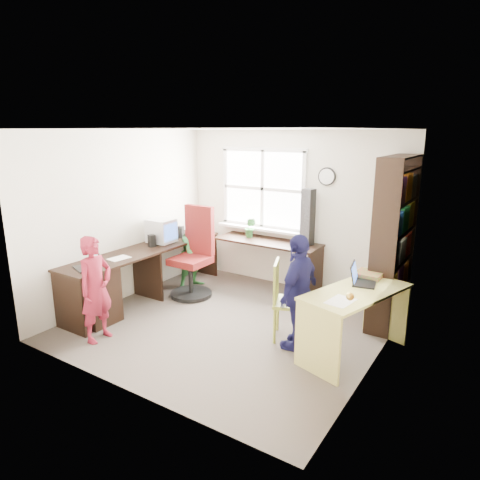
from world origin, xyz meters
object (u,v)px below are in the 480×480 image
at_px(right_desk, 355,308).
at_px(crt_monitor, 161,231).
at_px(potted_plant, 250,228).
at_px(person_red, 96,289).
at_px(person_green, 195,252).
at_px(l_desk, 137,278).
at_px(laptop_right, 360,279).
at_px(bookshelf, 393,246).
at_px(wooden_chair, 285,297).
at_px(swivel_chair, 194,258).
at_px(person_navy, 299,292).
at_px(laptop_left, 89,264).
at_px(cd_tower, 308,217).

relative_size(right_desk, crt_monitor, 3.71).
distance_m(crt_monitor, potted_plant, 1.37).
relative_size(person_red, person_green, 1.11).
distance_m(l_desk, laptop_right, 2.91).
bearing_deg(bookshelf, wooden_chair, -129.06).
height_order(l_desk, person_red, person_red).
xyz_separation_m(right_desk, swivel_chair, (-2.57, 0.47, 0.03)).
relative_size(l_desk, wooden_chair, 3.16).
distance_m(right_desk, laptop_right, 0.35).
height_order(l_desk, wooden_chair, wooden_chair).
height_order(right_desk, potted_plant, potted_plant).
xyz_separation_m(l_desk, right_desk, (2.86, 0.40, 0.08)).
distance_m(l_desk, right_desk, 2.89).
bearing_deg(l_desk, person_navy, 5.63).
distance_m(right_desk, laptop_left, 3.18).
relative_size(person_red, person_navy, 0.95).
distance_m(laptop_right, person_green, 2.78).
xyz_separation_m(wooden_chair, cd_tower, (-0.40, 1.46, 0.66)).
bearing_deg(cd_tower, crt_monitor, -138.70).
bearing_deg(bookshelf, swivel_chair, -167.22).
distance_m(bookshelf, laptop_right, 0.87).
distance_m(right_desk, bookshelf, 1.17).
distance_m(laptop_left, person_green, 1.81).
bearing_deg(person_navy, laptop_right, 128.55).
xyz_separation_m(cd_tower, person_navy, (0.62, -1.59, -0.51)).
relative_size(cd_tower, person_navy, 0.63).
bearing_deg(wooden_chair, right_desk, -18.84).
xyz_separation_m(l_desk, laptop_right, (2.82, 0.64, 0.34)).
relative_size(bookshelf, person_green, 1.87).
height_order(laptop_left, person_navy, person_navy).
xyz_separation_m(right_desk, laptop_left, (-3.00, -1.05, 0.26)).
bearing_deg(bookshelf, person_green, -173.19).
bearing_deg(person_red, right_desk, -68.56).
xyz_separation_m(l_desk, wooden_chair, (2.05, 0.35, 0.05)).
bearing_deg(person_navy, l_desk, -83.18).
bearing_deg(right_desk, swivel_chair, -173.69).
distance_m(swivel_chair, laptop_right, 2.55).
xyz_separation_m(l_desk, person_red, (0.24, -0.86, 0.17)).
bearing_deg(bookshelf, person_red, -139.36).
bearing_deg(potted_plant, right_desk, -32.06).
relative_size(laptop_left, person_red, 0.30).
distance_m(bookshelf, person_navy, 1.46).
distance_m(swivel_chair, potted_plant, 1.03).
distance_m(swivel_chair, cd_tower, 1.76).
bearing_deg(laptop_left, person_navy, 40.22).
xyz_separation_m(bookshelf, crt_monitor, (-3.18, -0.73, -0.07)).
bearing_deg(crt_monitor, person_navy, -13.22).
distance_m(potted_plant, person_green, 0.94).
bearing_deg(laptop_right, person_green, 68.80).
xyz_separation_m(l_desk, person_navy, (2.28, 0.22, 0.20)).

